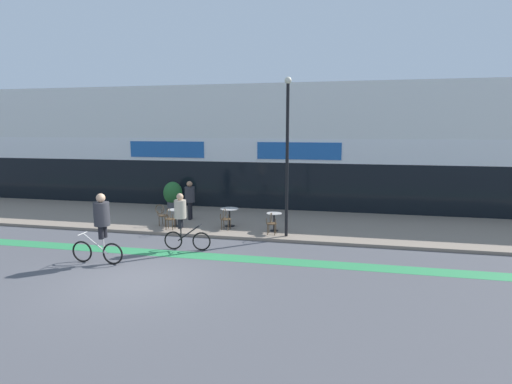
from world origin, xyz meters
name	(u,v)px	position (x,y,z in m)	size (l,w,h in m)	color
ground_plane	(136,279)	(0.00, 0.00, 0.00)	(120.00, 120.00, 0.00)	#4C4C51
sidewalk_slab	(215,220)	(0.00, 7.25, 0.06)	(40.00, 5.50, 0.12)	gray
storefront_facade	(240,147)	(0.00, 11.97, 3.20)	(40.00, 4.06, 6.43)	silver
bike_lane_stripe	(171,254)	(0.00, 2.35, 0.00)	(36.00, 0.70, 0.01)	#2D844C
bistro_table_0	(176,214)	(-1.19, 5.57, 0.63)	(0.62, 0.62, 0.72)	black
bistro_table_1	(230,214)	(1.05, 6.04, 0.67)	(0.76, 0.76, 0.77)	black
bistro_table_2	(274,218)	(3.02, 5.67, 0.64)	(0.61, 0.61, 0.74)	black
cafe_chair_0_near	(170,217)	(-1.18, 4.95, 0.64)	(0.43, 0.59, 0.90)	#4C3823
cafe_chair_0_side	(162,214)	(-1.81, 5.58, 0.64)	(0.58, 0.42, 0.90)	#4C3823
cafe_chair_1_near	(225,218)	(1.05, 5.41, 0.64)	(0.41, 0.58, 0.90)	#4C3823
cafe_chair_2_near	(271,222)	(3.02, 5.04, 0.64)	(0.40, 0.57, 0.90)	#4C3823
planter_pot	(173,194)	(-2.78, 8.94, 0.88)	(0.96, 0.96, 1.42)	#4C4C51
lamp_post	(287,148)	(3.60, 4.99, 3.51)	(0.26, 0.26, 5.95)	black
cyclist_0	(101,222)	(-1.66, 0.97, 1.33)	(1.77, 0.48, 2.25)	black
cyclist_1	(182,218)	(0.24, 2.87, 1.16)	(1.67, 0.53, 2.01)	black
pedestrian_near_end	(190,197)	(-1.07, 6.95, 1.16)	(0.50, 0.50, 1.75)	black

